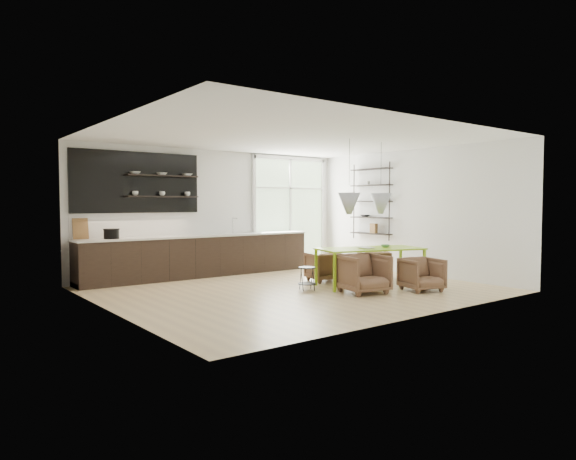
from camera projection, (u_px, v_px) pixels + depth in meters
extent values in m
cube|color=#DBBD86|center=(295.00, 289.00, 9.87)|extent=(7.00, 6.00, 0.01)
cube|color=white|center=(217.00, 212.00, 12.17)|extent=(7.00, 0.02, 2.90)
cube|color=white|center=(111.00, 217.00, 7.67)|extent=(0.02, 6.00, 2.90)
cube|color=white|center=(413.00, 212.00, 11.92)|extent=(0.02, 6.00, 2.90)
cube|color=white|center=(295.00, 138.00, 9.72)|extent=(7.00, 6.00, 0.01)
cube|color=#B2D1A5|center=(289.00, 211.00, 13.46)|extent=(2.20, 0.02, 2.70)
cube|color=silver|center=(290.00, 211.00, 13.43)|extent=(2.30, 0.08, 2.80)
cone|color=#AFB5BE|center=(349.00, 204.00, 9.96)|extent=(0.44, 0.44, 0.42)
cone|color=#AFB5BE|center=(381.00, 204.00, 10.51)|extent=(0.44, 0.44, 0.42)
cylinder|color=black|center=(349.00, 162.00, 9.92)|extent=(0.01, 0.01, 0.89)
cylinder|color=black|center=(381.00, 164.00, 10.47)|extent=(0.01, 0.01, 0.89)
cube|color=black|center=(201.00, 257.00, 11.60)|extent=(5.50, 0.65, 0.90)
cube|color=silver|center=(201.00, 236.00, 11.57)|extent=(5.54, 0.69, 0.04)
cube|color=white|center=(194.00, 223.00, 11.81)|extent=(5.50, 0.02, 0.55)
cube|color=black|center=(137.00, 182.00, 10.93)|extent=(2.80, 0.06, 1.30)
cube|color=black|center=(162.00, 176.00, 11.11)|extent=(1.60, 0.28, 0.03)
cube|color=black|center=(162.00, 197.00, 11.13)|extent=(1.60, 0.28, 0.03)
cube|color=brown|center=(80.00, 229.00, 10.20)|extent=(0.30, 0.10, 0.42)
cylinder|color=silver|center=(233.00, 226.00, 12.19)|extent=(0.02, 0.02, 0.40)
imported|color=white|center=(135.00, 173.00, 10.74)|extent=(0.22, 0.22, 0.05)
imported|color=white|center=(162.00, 174.00, 11.11)|extent=(0.22, 0.22, 0.05)
imported|color=white|center=(187.00, 175.00, 11.47)|extent=(0.22, 0.22, 0.05)
imported|color=white|center=(135.00, 193.00, 10.77)|extent=(0.12, 0.12, 0.10)
imported|color=white|center=(162.00, 194.00, 11.13)|extent=(0.12, 0.12, 0.10)
imported|color=white|center=(187.00, 194.00, 11.49)|extent=(0.12, 0.12, 0.10)
cylinder|color=black|center=(111.00, 234.00, 10.30)|extent=(0.30, 0.30, 0.18)
cube|color=black|center=(389.00, 201.00, 12.30)|extent=(0.02, 0.02, 1.90)
cube|color=black|center=(354.00, 202.00, 13.25)|extent=(0.02, 0.02, 1.90)
cube|color=black|center=(371.00, 233.00, 12.81)|extent=(0.26, 1.20, 0.02)
cube|color=black|center=(371.00, 217.00, 12.79)|extent=(0.26, 1.20, 0.02)
cube|color=black|center=(371.00, 201.00, 12.77)|extent=(0.26, 1.20, 0.02)
cube|color=black|center=(371.00, 185.00, 12.75)|extent=(0.26, 1.20, 0.03)
cube|color=black|center=(371.00, 169.00, 12.73)|extent=(0.26, 1.20, 0.03)
imported|color=white|center=(378.00, 197.00, 12.57)|extent=(0.18, 0.18, 0.19)
imported|color=#333338|center=(365.00, 216.00, 12.95)|extent=(0.22, 0.22, 0.05)
imported|color=white|center=(368.00, 183.00, 12.83)|extent=(0.10, 0.10, 0.09)
cube|color=brown|center=(374.00, 228.00, 12.73)|extent=(0.10, 0.18, 0.24)
cube|color=#8DC417|center=(370.00, 249.00, 10.25)|extent=(2.26, 1.49, 0.03)
cube|color=#8DC417|center=(335.00, 273.00, 9.52)|extent=(0.06, 0.06, 0.73)
cube|color=#8DC417|center=(316.00, 267.00, 10.31)|extent=(0.06, 0.06, 0.73)
cube|color=#8DC417|center=(424.00, 268.00, 10.24)|extent=(0.06, 0.06, 0.73)
cube|color=#8DC417|center=(400.00, 263.00, 11.02)|extent=(0.06, 0.06, 0.73)
imported|color=brown|center=(324.00, 267.00, 10.89)|extent=(0.79, 0.81, 0.62)
imported|color=brown|center=(374.00, 265.00, 11.31)|extent=(0.92, 0.92, 0.61)
imported|color=brown|center=(364.00, 274.00, 9.41)|extent=(0.91, 0.93, 0.72)
imported|color=brown|center=(422.00, 274.00, 9.68)|extent=(0.83, 0.85, 0.63)
cylinder|color=black|center=(307.00, 268.00, 9.74)|extent=(0.33, 0.33, 0.02)
cylinder|color=black|center=(307.00, 284.00, 9.76)|extent=(0.35, 0.35, 0.02)
cylinder|color=black|center=(312.00, 278.00, 9.87)|extent=(0.01, 0.01, 0.43)
cylinder|color=black|center=(301.00, 278.00, 9.85)|extent=(0.01, 0.01, 0.43)
cylinder|color=black|center=(302.00, 280.00, 9.63)|extent=(0.01, 0.01, 0.43)
cylinder|color=black|center=(314.00, 280.00, 9.66)|extent=(0.01, 0.01, 0.43)
imported|color=white|center=(362.00, 248.00, 10.11)|extent=(0.28, 0.34, 0.03)
imported|color=#558C5F|center=(385.00, 246.00, 10.43)|extent=(0.22, 0.22, 0.06)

